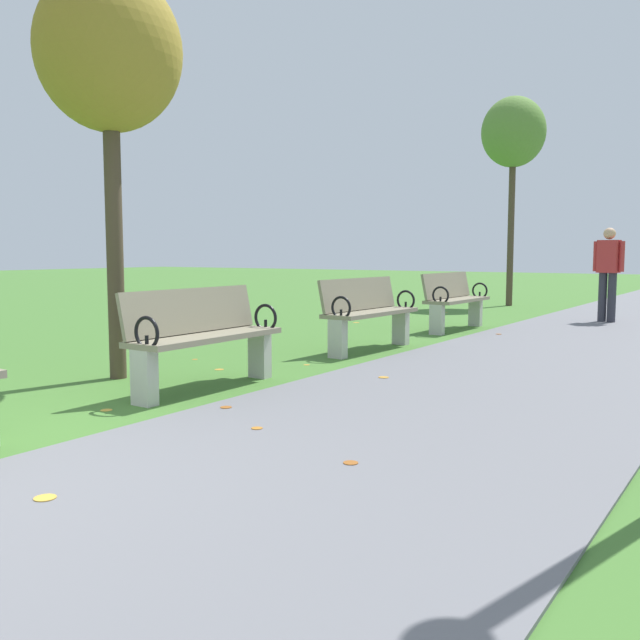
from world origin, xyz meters
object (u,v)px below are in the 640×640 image
park_bench_3 (368,312)px  pedestrian_walking (608,269)px  park_bench_2 (203,335)px  tree_2 (109,55)px  tree_3 (513,134)px  park_bench_4 (454,299)px

park_bench_3 → pedestrian_walking: bearing=71.3°
park_bench_2 → tree_2: tree_2 is taller
park_bench_3 → tree_2: 4.09m
tree_2 → pedestrian_walking: tree_2 is taller
park_bench_3 → pedestrian_walking: (1.77, 5.23, 0.44)m
tree_2 → tree_3: size_ratio=0.82×
park_bench_3 → tree_3: (-0.91, 8.13, 3.37)m
park_bench_2 → tree_2: size_ratio=0.42×
park_bench_2 → pedestrian_walking: size_ratio=0.99×
park_bench_2 → tree_3: (-0.91, 11.08, 3.37)m
park_bench_2 → tree_3: 11.62m
tree_3 → pedestrian_walking: size_ratio=2.89×
park_bench_4 → pedestrian_walking: pedestrian_walking is taller
park_bench_2 → pedestrian_walking: pedestrian_walking is taller
tree_2 → tree_3: bearing=89.1°
tree_2 → pedestrian_walking: (2.85, 8.23, -2.12)m
park_bench_2 → park_bench_4: same height
park_bench_2 → tree_2: 2.78m
park_bench_4 → park_bench_2: bearing=-90.0°
park_bench_4 → pedestrian_walking: 3.09m
park_bench_3 → park_bench_4: same height
park_bench_2 → tree_3: size_ratio=0.34×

